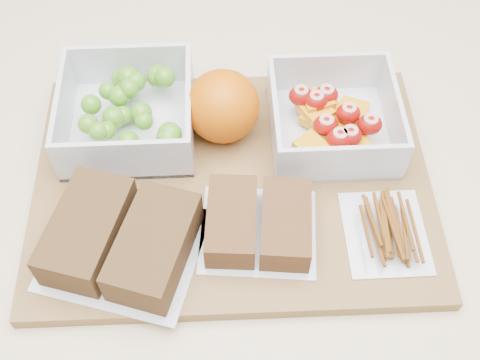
{
  "coord_description": "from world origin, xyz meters",
  "views": [
    {
      "loc": [
        -0.03,
        -0.35,
        1.44
      ],
      "look_at": [
        -0.01,
        0.0,
        0.93
      ],
      "focal_mm": 45.0,
      "sensor_mm": 36.0,
      "label": 1
    }
  ],
  "objects": [
    {
      "name": "grape_container",
      "position": [
        -0.13,
        0.09,
        0.94
      ],
      "size": [
        0.14,
        0.14,
        0.06
      ],
      "color": "silver",
      "rests_on": "cutting_board"
    },
    {
      "name": "counter",
      "position": [
        0.0,
        0.0,
        0.45
      ],
      "size": [
        1.2,
        0.9,
        0.9
      ],
      "primitive_type": "cube",
      "color": "beige",
      "rests_on": "ground"
    },
    {
      "name": "sandwich_bag_center",
      "position": [
        0.0,
        -0.06,
        0.93
      ],
      "size": [
        0.12,
        0.11,
        0.04
      ],
      "color": "silver",
      "rests_on": "cutting_board"
    },
    {
      "name": "sandwich_bag_left",
      "position": [
        -0.13,
        -0.07,
        0.94
      ],
      "size": [
        0.18,
        0.17,
        0.04
      ],
      "color": "silver",
      "rests_on": "cutting_board"
    },
    {
      "name": "fruit_container",
      "position": [
        0.09,
        0.07,
        0.94
      ],
      "size": [
        0.14,
        0.14,
        0.06
      ],
      "color": "silver",
      "rests_on": "cutting_board"
    },
    {
      "name": "pretzel_bag",
      "position": [
        0.13,
        -0.06,
        0.93
      ],
      "size": [
        0.08,
        0.1,
        0.02
      ],
      "color": "silver",
      "rests_on": "cutting_board"
    },
    {
      "name": "cutting_board",
      "position": [
        -0.02,
        0.01,
        0.91
      ],
      "size": [
        0.42,
        0.3,
        0.02
      ],
      "primitive_type": "cube",
      "rotation": [
        0.0,
        0.0,
        -0.0
      ],
      "color": "brown",
      "rests_on": "counter"
    },
    {
      "name": "orange",
      "position": [
        -0.03,
        0.08,
        0.96
      ],
      "size": [
        0.08,
        0.08,
        0.08
      ],
      "primitive_type": "sphere",
      "color": "#D05B04",
      "rests_on": "cutting_board"
    }
  ]
}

